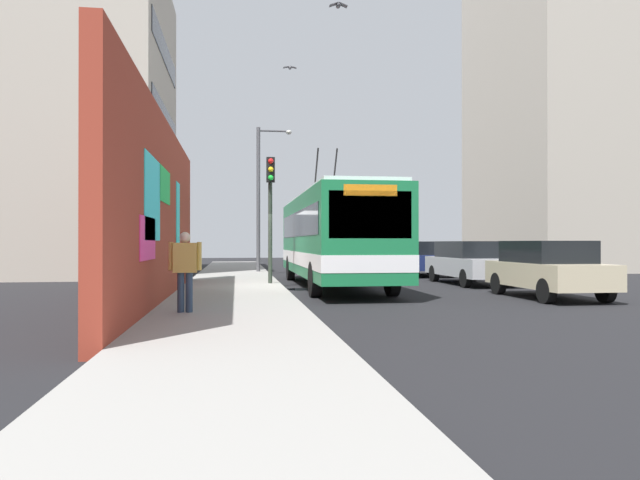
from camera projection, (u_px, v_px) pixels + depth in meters
ground_plane at (283, 290)px, 18.89m from camera, size 80.00×80.00×0.00m
sidewalk_slab at (233, 288)px, 18.66m from camera, size 48.00×3.20×0.15m
graffiti_wall at (161, 213)px, 14.65m from camera, size 14.40×0.32×4.57m
building_far_left at (74, 120)px, 27.97m from camera, size 10.80×8.52×14.75m
building_far_right at (558, 105)px, 33.97m from camera, size 10.78×7.41×19.09m
city_bus at (332, 235)px, 20.21m from camera, size 11.64×2.51×4.98m
parked_car_champagne at (547, 268)px, 16.11m from camera, size 4.10×1.83×1.58m
parked_car_silver at (469, 261)px, 21.51m from camera, size 4.82×1.82×1.58m
parked_car_navy at (423, 258)px, 26.91m from camera, size 4.25×1.83×1.58m
pedestrian_near_wall at (185, 266)px, 11.59m from camera, size 0.22×0.65×1.59m
traffic_light at (270, 198)px, 19.77m from camera, size 0.49×0.28×4.28m
street_lamp at (262, 189)px, 28.04m from camera, size 0.44×1.69×6.91m
flying_pigeons at (310, 42)px, 21.06m from camera, size 7.24×1.39×0.26m
curbside_puddle at (301, 289)px, 19.15m from camera, size 1.06×1.06×0.00m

